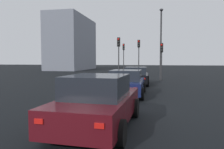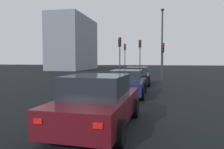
# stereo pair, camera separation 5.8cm
# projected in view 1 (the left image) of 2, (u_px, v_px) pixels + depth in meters

# --- Properties ---
(ground_plane) EXTENTS (160.00, 160.00, 0.20)m
(ground_plane) POSITION_uv_depth(u_px,v_px,m) (122.00, 106.00, 9.62)
(ground_plane) COLOR black
(car_black_lead) EXTENTS (4.57, 2.22, 1.45)m
(car_black_lead) POSITION_uv_depth(u_px,v_px,m) (136.00, 76.00, 17.49)
(car_black_lead) COLOR black
(car_black_lead) RESTS_ON ground_plane
(car_navy_second) EXTENTS (4.28, 2.09, 1.45)m
(car_navy_second) POSITION_uv_depth(u_px,v_px,m) (126.00, 83.00, 11.96)
(car_navy_second) COLOR #141E4C
(car_navy_second) RESTS_ON ground_plane
(car_maroon_third) EXTENTS (4.36, 2.18, 1.56)m
(car_maroon_third) POSITION_uv_depth(u_px,v_px,m) (99.00, 102.00, 6.29)
(car_maroon_third) COLOR #510F16
(car_maroon_third) RESTS_ON ground_plane
(traffic_light_near_left) EXTENTS (0.32, 0.29, 4.28)m
(traffic_light_near_left) POSITION_uv_depth(u_px,v_px,m) (119.00, 50.00, 21.29)
(traffic_light_near_left) COLOR #2D2D30
(traffic_light_near_left) RESTS_ON ground_plane
(traffic_light_near_right) EXTENTS (0.33, 0.30, 3.67)m
(traffic_light_near_right) POSITION_uv_depth(u_px,v_px,m) (162.00, 54.00, 20.68)
(traffic_light_near_right) COLOR #2D2D30
(traffic_light_near_right) RESTS_ON ground_plane
(traffic_light_far_left) EXTENTS (0.32, 0.29, 4.39)m
(traffic_light_far_left) POSITION_uv_depth(u_px,v_px,m) (124.00, 52.00, 30.71)
(traffic_light_far_left) COLOR #2D2D30
(traffic_light_far_left) RESTS_ON ground_plane
(traffic_light_far_right) EXTENTS (0.33, 0.30, 4.42)m
(traffic_light_far_right) POSITION_uv_depth(u_px,v_px,m) (139.00, 50.00, 25.33)
(traffic_light_far_right) COLOR #2D2D30
(traffic_light_far_right) RESTS_ON ground_plane
(street_lamp_kerbside) EXTENTS (0.56, 0.36, 7.09)m
(street_lamp_kerbside) POSITION_uv_depth(u_px,v_px,m) (161.00, 38.00, 21.04)
(street_lamp_kerbside) COLOR #2D2D30
(street_lamp_kerbside) RESTS_ON ground_plane
(building_facade_left) EXTENTS (14.68, 6.45, 11.17)m
(building_facade_left) POSITION_uv_depth(u_px,v_px,m) (72.00, 44.00, 45.78)
(building_facade_left) COLOR gray
(building_facade_left) RESTS_ON ground_plane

